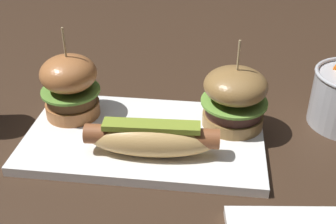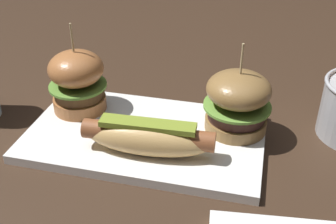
{
  "view_description": "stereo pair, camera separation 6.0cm",
  "coord_description": "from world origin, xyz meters",
  "px_view_note": "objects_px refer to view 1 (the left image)",
  "views": [
    {
      "loc": [
        0.1,
        -0.51,
        0.37
      ],
      "look_at": [
        0.03,
        0.0,
        0.05
      ],
      "focal_mm": 45.15,
      "sensor_mm": 36.0,
      "label": 1
    },
    {
      "loc": [
        0.16,
        -0.5,
        0.37
      ],
      "look_at": [
        0.03,
        0.0,
        0.05
      ],
      "focal_mm": 45.15,
      "sensor_mm": 36.0,
      "label": 2
    }
  ],
  "objects_px": {
    "platter_main": "(145,137)",
    "slider_left": "(70,86)",
    "slider_right": "(235,97)",
    "hot_dog": "(152,138)"
  },
  "relations": [
    {
      "from": "hot_dog",
      "to": "slider_left",
      "type": "xyz_separation_m",
      "value": [
        -0.14,
        0.09,
        0.02
      ]
    },
    {
      "from": "slider_right",
      "to": "slider_left",
      "type": "bearing_deg",
      "value": -179.73
    },
    {
      "from": "slider_left",
      "to": "platter_main",
      "type": "bearing_deg",
      "value": -18.5
    },
    {
      "from": "platter_main",
      "to": "slider_left",
      "type": "bearing_deg",
      "value": 161.5
    },
    {
      "from": "hot_dog",
      "to": "slider_right",
      "type": "height_order",
      "value": "slider_right"
    },
    {
      "from": "hot_dog",
      "to": "platter_main",
      "type": "bearing_deg",
      "value": 111.44
    },
    {
      "from": "slider_left",
      "to": "slider_right",
      "type": "height_order",
      "value": "slider_left"
    },
    {
      "from": "hot_dog",
      "to": "slider_right",
      "type": "relative_size",
      "value": 1.34
    },
    {
      "from": "slider_right",
      "to": "hot_dog",
      "type": "bearing_deg",
      "value": -141.23
    },
    {
      "from": "platter_main",
      "to": "slider_left",
      "type": "xyz_separation_m",
      "value": [
        -0.12,
        0.04,
        0.06
      ]
    }
  ]
}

